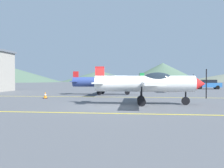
{
  "coord_description": "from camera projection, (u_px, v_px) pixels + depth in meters",
  "views": [
    {
      "loc": [
        2.29,
        -15.66,
        1.73
      ],
      "look_at": [
        -0.77,
        10.0,
        1.2
      ],
      "focal_mm": 38.8,
      "sensor_mm": 36.0,
      "label": 1
    }
  ],
  "objects": [
    {
      "name": "ground_plane",
      "position": [
        106.0,
        105.0,
        15.85
      ],
      "size": [
        400.0,
        400.0,
        0.0
      ],
      "primitive_type": "plane",
      "color": "#54565B"
    },
    {
      "name": "apron_line_near",
      "position": [
        95.0,
        113.0,
        12.22
      ],
      "size": [
        80.0,
        0.16,
        0.01
      ],
      "primitive_type": "cube",
      "color": "yellow",
      "rests_on": "ground_plane"
    },
    {
      "name": "apron_line_far",
      "position": [
        117.0,
        97.0,
        23.11
      ],
      "size": [
        80.0,
        0.16,
        0.01
      ],
      "primitive_type": "cube",
      "color": "yellow",
      "rests_on": "ground_plane"
    },
    {
      "name": "airplane_near",
      "position": [
        149.0,
        83.0,
        16.26
      ],
      "size": [
        7.47,
        8.62,
        2.59
      ],
      "color": "white",
      "rests_on": "ground_plane"
    },
    {
      "name": "airplane_mid",
      "position": [
        105.0,
        82.0,
        26.73
      ],
      "size": [
        7.46,
        8.61,
        2.59
      ],
      "color": "#33478C",
      "rests_on": "ground_plane"
    },
    {
      "name": "airplane_far",
      "position": [
        166.0,
        81.0,
        33.63
      ],
      "size": [
        7.54,
        8.66,
        2.59
      ],
      "color": "silver",
      "rests_on": "ground_plane"
    },
    {
      "name": "car_sedan",
      "position": [
        208.0,
        84.0,
        41.83
      ],
      "size": [
        4.39,
        2.21,
        1.62
      ],
      "color": "#3372BF",
      "rests_on": "ground_plane"
    },
    {
      "name": "traffic_cone_side",
      "position": [
        45.0,
        95.0,
        21.49
      ],
      "size": [
        0.36,
        0.36,
        0.59
      ],
      "color": "black",
      "rests_on": "ground_plane"
    },
    {
      "name": "hill_left",
      "position": [
        11.0,
        75.0,
        140.3
      ],
      "size": [
        58.39,
        58.39,
        8.58
      ],
      "primitive_type": "cone",
      "color": "#4C6651",
      "rests_on": "ground_plane"
    },
    {
      "name": "hill_centerleft",
      "position": [
        99.0,
        76.0,
        164.37
      ],
      "size": [
        51.64,
        51.64,
        7.41
      ],
      "primitive_type": "cone",
      "color": "#4C6651",
      "rests_on": "ground_plane"
    },
    {
      "name": "hill_centerright",
      "position": [
        163.0,
        72.0,
        165.49
      ],
      "size": [
        50.34,
        50.34,
        12.82
      ],
      "primitive_type": "cone",
      "color": "#4C6651",
      "rests_on": "ground_plane"
    }
  ]
}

